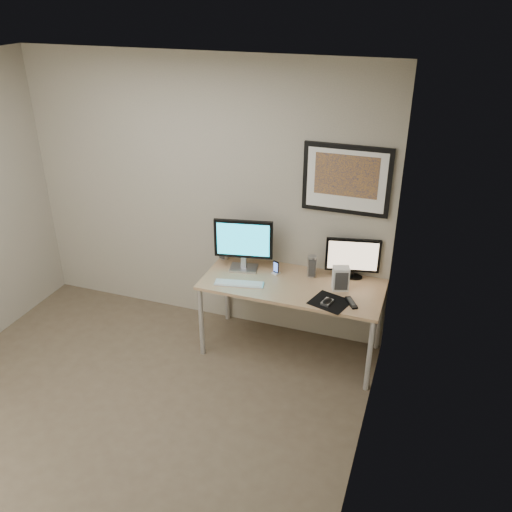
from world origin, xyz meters
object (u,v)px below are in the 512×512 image
object	(u,v)px
desk	(292,290)
phone_dock	(276,268)
speaker_right	(312,266)
framed_art	(346,180)
fan_unit	(341,278)
monitor_tv	(353,257)
monitor_large	(243,243)
speaker_left	(224,249)
keyboard	(239,283)

from	to	relation	value
desk	phone_dock	xyz separation A→B (m)	(-0.19, 0.12, 0.13)
desk	speaker_right	bearing A→B (deg)	55.40
framed_art	fan_unit	size ratio (longest dim) A/B	3.55
monitor_tv	fan_unit	xyz separation A→B (m)	(-0.05, -0.25, -0.10)
monitor_large	speaker_left	world-z (taller)	monitor_large
fan_unit	desk	bearing A→B (deg)	166.30
phone_dock	speaker_left	bearing A→B (deg)	-168.89
keyboard	fan_unit	bearing A→B (deg)	2.41
framed_art	speaker_left	xyz separation A→B (m)	(-1.10, -0.09, -0.79)
framed_art	monitor_tv	xyz separation A→B (m)	(0.12, -0.05, -0.69)
monitor_large	keyboard	world-z (taller)	monitor_large
monitor_tv	keyboard	size ratio (longest dim) A/B	1.10
keyboard	phone_dock	bearing A→B (deg)	37.62
monitor_large	monitor_tv	distance (m)	0.99
speaker_left	speaker_right	bearing A→B (deg)	8.08
framed_art	desk	bearing A→B (deg)	-136.54
desk	speaker_right	size ratio (longest dim) A/B	7.93
speaker_right	fan_unit	distance (m)	0.32
phone_dock	speaker_right	bearing A→B (deg)	36.36
speaker_right	phone_dock	size ratio (longest dim) A/B	1.56
monitor_tv	speaker_left	distance (m)	1.22
desk	fan_unit	world-z (taller)	fan_unit
keyboard	fan_unit	distance (m)	0.89
desk	framed_art	distance (m)	1.07
speaker_left	speaker_right	xyz separation A→B (m)	(0.88, -0.06, 0.00)
framed_art	phone_dock	bearing A→B (deg)	-158.13
speaker_left	fan_unit	distance (m)	1.19
monitor_tv	speaker_left	size ratio (longest dim) A/B	2.41
framed_art	phone_dock	distance (m)	1.01
monitor_tv	phone_dock	xyz separation A→B (m)	(-0.66, -0.17, -0.14)
monitor_large	fan_unit	bearing A→B (deg)	-15.33
monitor_large	keyboard	size ratio (longest dim) A/B	1.23
speaker_right	phone_dock	distance (m)	0.32
phone_dock	fan_unit	world-z (taller)	fan_unit
speaker_left	keyboard	xyz separation A→B (m)	(0.31, -0.42, -0.09)
framed_art	monitor_large	bearing A→B (deg)	-165.21
framed_art	phone_dock	size ratio (longest dim) A/B	5.78
speaker_right	keyboard	distance (m)	0.67
speaker_left	phone_dock	world-z (taller)	speaker_left
speaker_left	fan_unit	size ratio (longest dim) A/B	0.94
monitor_large	fan_unit	world-z (taller)	monitor_large
monitor_large	speaker_left	bearing A→B (deg)	139.93
monitor_tv	fan_unit	world-z (taller)	monitor_tv
framed_art	speaker_left	size ratio (longest dim) A/B	3.80
monitor_large	speaker_right	xyz separation A→B (m)	(0.63, 0.08, -0.17)
phone_dock	desk	bearing A→B (deg)	-7.06
framed_art	speaker_right	distance (m)	0.84
desk	framed_art	size ratio (longest dim) A/B	2.13
speaker_left	phone_dock	xyz separation A→B (m)	(0.56, -0.13, -0.03)
monitor_large	phone_dock	world-z (taller)	monitor_large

